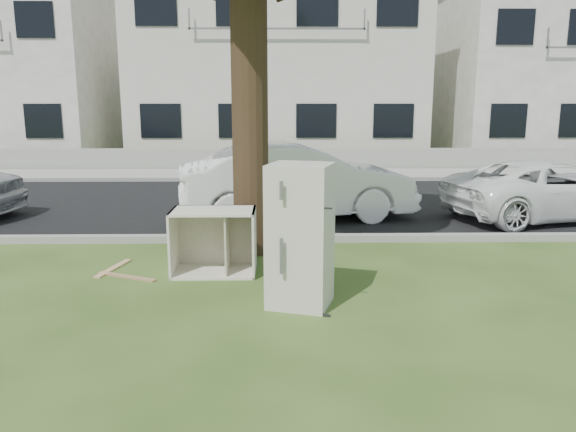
{
  "coord_description": "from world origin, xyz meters",
  "views": [
    {
      "loc": [
        0.02,
        -6.67,
        2.34
      ],
      "look_at": [
        0.15,
        0.6,
        0.83
      ],
      "focal_mm": 35.0,
      "sensor_mm": 36.0,
      "label": 1
    }
  ],
  "objects_px": {
    "cabinet": "(214,241)",
    "car_center": "(297,182)",
    "fridge": "(300,236)",
    "car_right": "(551,190)"
  },
  "relations": [
    {
      "from": "cabinet",
      "to": "car_center",
      "type": "xyz_separation_m",
      "value": [
        1.25,
        3.49,
        0.31
      ]
    },
    {
      "from": "fridge",
      "to": "car_right",
      "type": "height_order",
      "value": "fridge"
    },
    {
      "from": "car_center",
      "to": "car_right",
      "type": "bearing_deg",
      "value": -101.27
    },
    {
      "from": "fridge",
      "to": "car_right",
      "type": "relative_size",
      "value": 0.39
    },
    {
      "from": "fridge",
      "to": "cabinet",
      "type": "height_order",
      "value": "fridge"
    },
    {
      "from": "cabinet",
      "to": "car_center",
      "type": "bearing_deg",
      "value": 70.46
    },
    {
      "from": "fridge",
      "to": "car_right",
      "type": "xyz_separation_m",
      "value": [
        5.16,
        4.7,
        -0.24
      ]
    },
    {
      "from": "fridge",
      "to": "car_center",
      "type": "relative_size",
      "value": 0.36
    },
    {
      "from": "fridge",
      "to": "car_center",
      "type": "bearing_deg",
      "value": 105.56
    },
    {
      "from": "car_center",
      "to": "fridge",
      "type": "bearing_deg",
      "value": 167.62
    }
  ]
}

